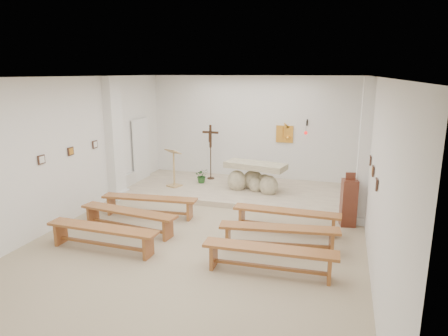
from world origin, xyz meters
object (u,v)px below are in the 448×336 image
(altar, at_px, (254,179))
(bench_left_second, at_px, (128,216))
(bench_right_third, at_px, (270,254))
(crucifix_stand, at_px, (211,148))
(lectern, at_px, (174,168))
(bench_right_second, at_px, (279,233))
(donation_pedestal, at_px, (349,202))
(bench_left_front, at_px, (150,202))
(bench_right_front, at_px, (286,216))
(bench_left_third, at_px, (102,233))

(altar, xyz_separation_m, bench_left_second, (-2.16, -3.61, -0.12))
(bench_left_second, bearing_deg, bench_right_third, -9.38)
(altar, bearing_deg, crucifix_stand, 164.15)
(lectern, xyz_separation_m, bench_right_third, (3.79, -4.35, -0.36))
(bench_left_second, bearing_deg, bench_right_second, 7.41)
(crucifix_stand, distance_m, donation_pedestal, 5.13)
(bench_right_second, bearing_deg, donation_pedestal, 45.95)
(altar, height_order, bench_left_front, altar)
(crucifix_stand, height_order, bench_right_front, crucifix_stand)
(bench_left_front, height_order, bench_right_third, same)
(bench_left_front, bearing_deg, bench_right_third, -36.51)
(altar, distance_m, bench_left_second, 4.21)
(donation_pedestal, bearing_deg, crucifix_stand, 137.91)
(crucifix_stand, bearing_deg, bench_right_second, -55.06)
(lectern, distance_m, bench_right_third, 5.78)
(altar, relative_size, bench_right_front, 0.78)
(crucifix_stand, xyz_separation_m, bench_left_second, (-0.48, -4.50, -0.80))
(bench_right_second, xyz_separation_m, bench_left_third, (-3.48, -1.05, 0.00))
(crucifix_stand, bearing_deg, bench_left_third, -93.63)
(altar, height_order, bench_right_second, altar)
(bench_left_front, distance_m, bench_left_second, 1.05)
(lectern, xyz_separation_m, bench_left_front, (0.32, -2.25, -0.36))
(bench_left_front, distance_m, bench_right_second, 3.63)
(bench_left_third, bearing_deg, crucifix_stand, 86.88)
(bench_left_second, xyz_separation_m, bench_right_second, (3.48, 0.00, 0.00))
(bench_left_third, bearing_deg, lectern, 95.98)
(crucifix_stand, bearing_deg, lectern, -122.20)
(bench_left_front, xyz_separation_m, bench_right_front, (3.48, 0.00, 0.00))
(bench_left_third, bearing_deg, bench_right_second, 18.60)
(bench_right_front, xyz_separation_m, bench_left_second, (-3.48, -1.05, 0.00))
(bench_left_front, bearing_deg, bench_left_second, -95.40)
(altar, distance_m, bench_left_front, 3.35)
(bench_right_front, xyz_separation_m, bench_right_second, (0.00, -1.05, 0.00))
(crucifix_stand, relative_size, donation_pedestal, 1.37)
(bench_left_front, bearing_deg, crucifix_stand, 76.70)
(bench_right_second, bearing_deg, bench_right_front, 82.11)
(bench_left_front, bearing_deg, lectern, 92.62)
(bench_right_third, bearing_deg, bench_left_second, 161.20)
(donation_pedestal, bearing_deg, bench_right_second, -137.05)
(bench_left_front, height_order, bench_left_third, same)
(donation_pedestal, bearing_deg, bench_left_front, 178.67)
(bench_left_second, relative_size, bench_right_third, 1.01)
(donation_pedestal, bearing_deg, altar, 135.96)
(bench_left_front, relative_size, bench_right_second, 1.00)
(altar, xyz_separation_m, lectern, (-2.48, -0.31, 0.24))
(bench_right_front, height_order, bench_left_third, same)
(lectern, height_order, bench_right_second, lectern)
(altar, height_order, donation_pedestal, donation_pedestal)
(altar, distance_m, crucifix_stand, 2.02)
(lectern, height_order, donation_pedestal, lectern)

